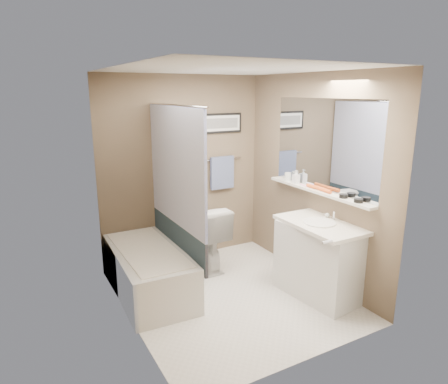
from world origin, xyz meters
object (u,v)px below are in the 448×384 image
toilet (202,236)px  candle_bowl_far (343,196)px  vanity (319,261)px  soap_bottle (296,177)px  candle_bowl_near (358,200)px  hair_brush_back (314,187)px  bathtub (148,271)px  glass_jar (288,177)px  hair_brush_front (324,190)px

toilet → candle_bowl_far: 1.84m
vanity → soap_bottle: size_ratio=5.74×
candle_bowl_near → hair_brush_back: hair_brush_back is taller
bathtub → glass_jar: glass_jar is taller
vanity → candle_bowl_near: size_ratio=10.00×
candle_bowl_near → bathtub: bearing=144.2°
hair_brush_front → bathtub: bearing=155.9°
toilet → candle_bowl_far: size_ratio=9.21×
toilet → soap_bottle: 1.39m
candle_bowl_far → vanity: bearing=149.7°
bathtub → hair_brush_front: (1.79, -0.80, 0.89)m
bathtub → toilet: toilet is taller
candle_bowl_near → vanity: bearing=120.9°
bathtub → candle_bowl_near: (1.79, -1.29, 0.89)m
candle_bowl_near → hair_brush_front: (0.00, 0.49, 0.00)m
hair_brush_back → soap_bottle: 0.33m
candle_bowl_near → hair_brush_back: bearing=90.0°
glass_jar → soap_bottle: size_ratio=0.64×
vanity → bathtub: bearing=141.8°
bathtub → soap_bottle: bearing=-7.4°
toilet → hair_brush_back: (0.98, -0.93, 0.72)m
bathtub → toilet: bearing=22.1°
toilet → hair_brush_front: hair_brush_front is taller
glass_jar → vanity: bearing=-102.6°
candle_bowl_far → bathtub: bearing=148.6°
toilet → vanity: (0.79, -1.27, -0.01)m
candle_bowl_far → toilet: bearing=125.3°
hair_brush_front → soap_bottle: bearing=90.0°
toilet → candle_bowl_far: bearing=124.0°
vanity → candle_bowl_far: (0.19, -0.11, 0.73)m
vanity → hair_brush_front: size_ratio=4.09×
toilet → soap_bottle: (0.98, -0.60, 0.78)m
toilet → vanity: size_ratio=0.92×
candle_bowl_far → hair_brush_front: hair_brush_front is taller
candle_bowl_near → candle_bowl_far: bearing=90.0°
hair_brush_front → candle_bowl_far: bearing=-90.0°
toilet → glass_jar: size_ratio=8.29×
hair_brush_back → bathtub: bearing=160.3°
hair_brush_front → soap_bottle: size_ratio=1.40×
candle_bowl_far → hair_brush_front: (0.00, 0.29, 0.00)m
hair_brush_front → hair_brush_back: 0.16m
toilet → candle_bowl_far: (0.98, -1.38, 0.72)m
candle_bowl_near → hair_brush_front: size_ratio=0.41×
vanity → candle_bowl_near: 0.82m
hair_brush_back → soap_bottle: size_ratio=1.40×
candle_bowl_near → toilet: bearing=121.7°
vanity → glass_jar: (0.19, 0.83, 0.77)m
vanity → candle_bowl_near: bearing=-65.8°
hair_brush_front → candle_bowl_near: bearing=-90.0°
candle_bowl_far → glass_jar: (0.00, 0.93, 0.03)m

